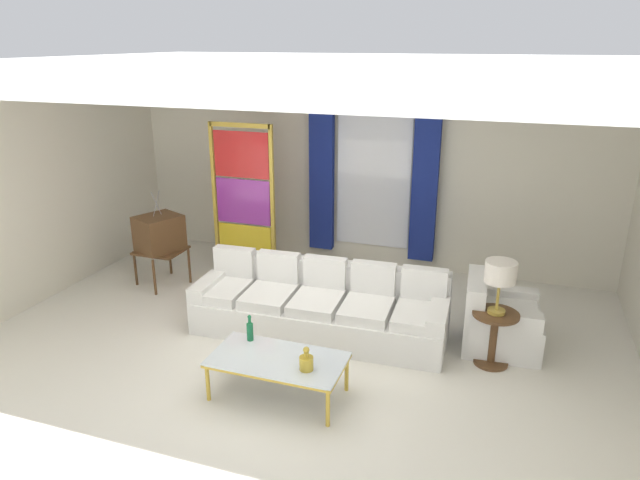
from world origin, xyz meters
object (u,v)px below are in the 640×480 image
Objects in this scene: vintage_tv at (159,235)px; table_lamp_brass at (500,274)px; armchair_white at (497,323)px; round_side_table at (494,334)px; coffee_table at (278,361)px; peacock_figurine at (262,276)px; bottle_blue_decanter at (306,362)px; stained_glass_divider at (243,205)px; bottle_crystal_tall at (250,330)px; couch_white_long at (321,307)px.

table_lamp_brass is (4.50, -0.69, 0.30)m from vintage_tv.
armchair_white is 0.41m from round_side_table.
peacock_figurine is at bearing 118.06° from coffee_table.
peacock_figurine is 1.05× the size of table_lamp_brass.
stained_glass_divider is at bearing 125.45° from bottle_blue_decanter.
bottle_blue_decanter is 2.40m from armchair_white.
bottle_blue_decanter is 3.44m from stained_glass_divider.
round_side_table is at bearing -16.34° from peacock_figurine.
peacock_figurine is at bearing 170.88° from armchair_white.
vintage_tv is at bearing 141.72° from bottle_crystal_tall.
table_lamp_brass is at bearing -8.70° from vintage_tv.
couch_white_long is 1.53m from bottle_blue_decanter.
peacock_figurine is 3.30m from table_lamp_brass.
bottle_crystal_tall is (-0.72, 0.33, 0.03)m from bottle_blue_decanter.
table_lamp_brass is at bearing -21.41° from stained_glass_divider.
bottle_blue_decanter is at bearing -132.04° from armchair_white.
vintage_tv is 1.53m from peacock_figurine.
armchair_white is at bearing 8.59° from couch_white_long.
table_lamp_brass is (3.55, -1.39, -0.03)m from stained_glass_divider.
bottle_blue_decanter is 0.84× the size of bottle_crystal_tall.
table_lamp_brass reaches higher than bottle_crystal_tall.
coffee_table is (0.04, -1.38, 0.07)m from couch_white_long.
bottle_crystal_tall is at bearing -38.28° from vintage_tv.
armchair_white is 3.78m from stained_glass_divider.
bottle_blue_decanter is 2.10m from round_side_table.
round_side_table is at bearing 0.00° from table_lamp_brass.
bottle_crystal_tall is 2.58m from table_lamp_brass.
vintage_tv is at bearing 167.18° from couch_white_long.
coffee_table is at bearing -146.44° from round_side_table.
vintage_tv reaches higher than couch_white_long.
bottle_blue_decanter reaches higher than coffee_table.
bottle_crystal_tall is 0.13× the size of stained_glass_divider.
bottle_blue_decanter is 0.79m from bottle_crystal_tall.
stained_glass_divider is at bearing 141.26° from couch_white_long.
armchair_white reaches higher than bottle_blue_decanter.
peacock_figurine is at bearing 111.46° from bottle_crystal_tall.
couch_white_long is 2.31× the size of coffee_table.
coffee_table is 2.29m from round_side_table.
peacock_figurine is (-0.76, 1.94, -0.30)m from bottle_crystal_tall.
bottle_blue_decanter is 0.41× the size of table_lamp_brass.
stained_glass_divider is (-1.60, 1.28, 0.75)m from couch_white_long.
vintage_tv is (-2.58, 1.96, 0.35)m from coffee_table.
bottle_blue_decanter is at bearing -35.22° from vintage_tv.
round_side_table is at bearing -21.41° from stained_glass_divider.
bottle_crystal_tall is (-0.36, -1.15, 0.21)m from couch_white_long.
peacock_figurine is 1.01× the size of round_side_table.
bottle_crystal_tall reaches higher than peacock_figurine.
bottle_crystal_tall is 0.49× the size of table_lamp_brass.
couch_white_long is 4.96× the size of round_side_table.
couch_white_long is 5.18× the size of table_lamp_brass.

